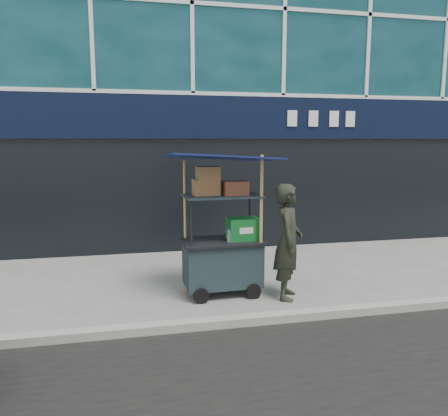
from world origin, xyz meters
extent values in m
plane|color=slate|center=(0.00, 0.00, 0.00)|extent=(80.00, 80.00, 0.00)
cube|color=#97988F|center=(0.00, -0.20, 0.06)|extent=(80.00, 0.18, 0.12)
cube|color=slate|center=(0.00, 7.00, 6.00)|extent=(16.00, 6.00, 12.00)
cube|color=black|center=(0.00, 3.86, 2.90)|extent=(15.68, 0.06, 0.90)
cube|color=black|center=(0.00, 3.90, 1.20)|extent=(15.68, 0.04, 2.40)
cube|color=#19262B|center=(0.03, 1.05, 0.49)|extent=(1.20, 0.73, 0.69)
cylinder|color=black|center=(-0.37, 0.67, 0.12)|extent=(0.24, 0.06, 0.23)
cylinder|color=black|center=(0.46, 0.70, 0.12)|extent=(0.24, 0.06, 0.23)
cube|color=black|center=(0.03, 1.05, 0.85)|extent=(1.28, 0.81, 0.04)
cylinder|color=black|center=(-0.50, 0.74, 1.20)|extent=(0.03, 0.03, 0.73)
cylinder|color=black|center=(0.58, 0.77, 1.20)|extent=(0.03, 0.03, 0.73)
cylinder|color=black|center=(-0.52, 1.32, 1.20)|extent=(0.03, 0.03, 0.73)
cylinder|color=black|center=(0.56, 1.36, 1.20)|extent=(0.03, 0.03, 0.73)
cube|color=#19262B|center=(0.03, 1.05, 1.57)|extent=(1.20, 0.73, 0.03)
cylinder|color=#A9844C|center=(0.58, 0.77, 1.10)|extent=(0.05, 0.05, 2.20)
cylinder|color=#A9844C|center=(-0.52, 1.32, 1.05)|extent=(0.04, 0.04, 2.11)
cube|color=#0C1B48|center=(0.03, 1.05, 2.15)|extent=(1.71, 1.23, 0.19)
cube|color=#10661B|center=(0.36, 1.01, 1.04)|extent=(0.50, 0.36, 0.34)
cylinder|color=silver|center=(0.10, 0.86, 0.97)|extent=(0.07, 0.07, 0.20)
cylinder|color=#182AB5|center=(0.10, 0.86, 1.08)|extent=(0.03, 0.03, 0.02)
cube|color=brown|center=(-0.21, 1.09, 1.70)|extent=(0.40, 0.31, 0.24)
cube|color=brown|center=(0.23, 1.01, 1.69)|extent=(0.38, 0.29, 0.22)
cube|color=brown|center=(-0.18, 1.07, 1.92)|extent=(0.35, 0.27, 0.20)
imported|color=black|center=(0.98, 0.66, 0.89)|extent=(0.64, 0.76, 1.77)
camera|label=1|loc=(-1.34, -5.49, 2.41)|focal=35.00mm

